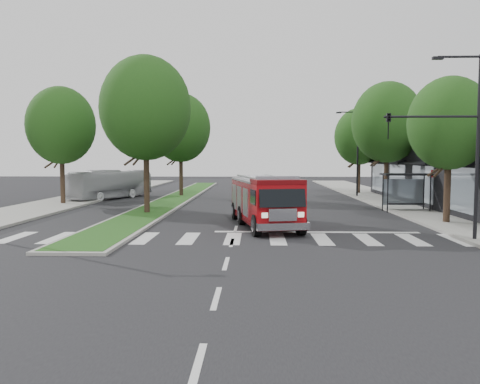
% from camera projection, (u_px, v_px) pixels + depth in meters
% --- Properties ---
extents(ground, '(140.00, 140.00, 0.00)m').
position_uv_depth(ground, '(236.00, 229.00, 24.06)').
color(ground, black).
rests_on(ground, ground).
extents(sidewalk_right, '(5.00, 80.00, 0.15)m').
position_uv_depth(sidewalk_right, '(415.00, 208.00, 33.61)').
color(sidewalk_right, gray).
rests_on(sidewalk_right, ground).
extents(sidewalk_left, '(5.00, 80.00, 0.15)m').
position_uv_depth(sidewalk_left, '(45.00, 207.00, 34.50)').
color(sidewalk_left, gray).
rests_on(sidewalk_left, ground).
extents(median, '(3.00, 50.00, 0.15)m').
position_uv_depth(median, '(178.00, 198.00, 42.19)').
color(median, gray).
rests_on(median, ground).
extents(storefront_row, '(8.00, 30.00, 5.00)m').
position_uv_depth(storefront_row, '(480.00, 174.00, 33.29)').
color(storefront_row, black).
rests_on(storefront_row, ground).
extents(bus_shelter, '(3.20, 1.60, 2.61)m').
position_uv_depth(bus_shelter, '(406.00, 182.00, 31.67)').
color(bus_shelter, black).
rests_on(bus_shelter, ground).
extents(tree_right_near, '(4.40, 4.40, 8.05)m').
position_uv_depth(tree_right_near, '(449.00, 124.00, 25.28)').
color(tree_right_near, black).
rests_on(tree_right_near, ground).
extents(tree_right_mid, '(5.60, 5.60, 9.72)m').
position_uv_depth(tree_right_mid, '(387.00, 122.00, 37.18)').
color(tree_right_mid, black).
rests_on(tree_right_mid, ground).
extents(tree_right_far, '(5.00, 5.00, 8.73)m').
position_uv_depth(tree_right_far, '(359.00, 137.00, 47.19)').
color(tree_right_far, black).
rests_on(tree_right_far, ground).
extents(tree_median_near, '(5.80, 5.80, 10.16)m').
position_uv_depth(tree_median_near, '(146.00, 108.00, 29.75)').
color(tree_median_near, black).
rests_on(tree_median_near, ground).
extents(tree_median_far, '(5.60, 5.60, 9.72)m').
position_uv_depth(tree_median_far, '(181.00, 128.00, 43.73)').
color(tree_median_far, black).
rests_on(tree_median_far, ground).
extents(tree_left_mid, '(5.20, 5.20, 9.16)m').
position_uv_depth(tree_left_mid, '(61.00, 125.00, 36.04)').
color(tree_left_mid, black).
rests_on(tree_left_mid, ground).
extents(streetlight_right_near, '(4.08, 0.22, 8.00)m').
position_uv_depth(streetlight_right_near, '(457.00, 134.00, 19.92)').
color(streetlight_right_near, black).
rests_on(streetlight_right_near, ground).
extents(streetlight_right_far, '(2.11, 0.20, 8.00)m').
position_uv_depth(streetlight_right_far, '(356.00, 149.00, 43.34)').
color(streetlight_right_far, black).
rests_on(streetlight_right_far, ground).
extents(fire_engine, '(3.95, 8.37, 2.79)m').
position_uv_depth(fire_engine, '(264.00, 201.00, 24.84)').
color(fire_engine, '#580407').
rests_on(fire_engine, ground).
extents(city_bus, '(5.72, 9.44, 2.60)m').
position_uv_depth(city_bus, '(110.00, 184.00, 41.88)').
color(city_bus, '#B5B5B9').
rests_on(city_bus, ground).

